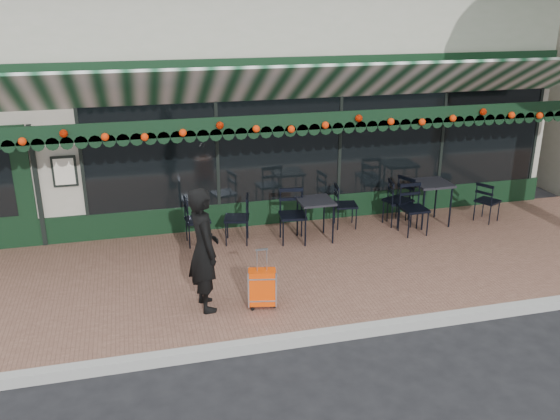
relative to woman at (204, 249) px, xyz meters
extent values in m
plane|color=black|center=(1.67, -0.98, -1.05)|extent=(80.00, 80.00, 0.00)
cube|color=brown|center=(1.67, 1.02, -0.98)|extent=(18.00, 4.00, 0.15)
cube|color=#9E9E99|center=(1.67, -1.06, -0.98)|extent=(18.00, 0.16, 0.15)
cube|color=#9F9C89|center=(1.67, 7.02, 1.20)|extent=(12.00, 8.00, 4.50)
cube|color=black|center=(2.87, 3.00, 0.60)|extent=(9.20, 0.04, 2.00)
cube|color=silver|center=(-2.03, 2.96, 0.45)|extent=(0.42, 0.04, 0.55)
cube|color=black|center=(1.67, 1.54, 1.41)|extent=(12.00, 0.03, 0.28)
cylinder|color=#E43A07|center=(1.67, 1.48, 1.39)|extent=(11.60, 0.12, 0.12)
imported|color=black|center=(0.00, 0.00, 0.00)|extent=(0.53, 0.72, 1.80)
cube|color=#EC4107|center=(0.79, -0.20, -0.59)|extent=(0.43, 0.29, 0.52)
cube|color=black|center=(0.79, -0.20, -0.88)|extent=(0.43, 0.29, 0.05)
cube|color=silver|center=(0.79, -0.20, -0.17)|extent=(0.18, 0.06, 0.32)
cube|color=black|center=(4.71, 2.25, -0.07)|extent=(0.69, 0.69, 0.05)
cylinder|color=black|center=(4.42, 1.96, -0.50)|extent=(0.03, 0.03, 0.80)
cylinder|color=black|center=(4.99, 1.96, -0.50)|extent=(0.03, 0.03, 0.80)
cylinder|color=black|center=(4.42, 2.53, -0.50)|extent=(0.03, 0.03, 0.80)
cylinder|color=black|center=(4.99, 2.53, -0.50)|extent=(0.03, 0.03, 0.80)
cube|color=black|center=(2.28, 2.02, -0.15)|extent=(0.62, 0.62, 0.04)
cylinder|color=black|center=(2.02, 1.76, -0.54)|extent=(0.03, 0.03, 0.73)
cylinder|color=black|center=(2.54, 1.76, -0.54)|extent=(0.03, 0.03, 0.73)
cylinder|color=black|center=(2.02, 2.28, -0.54)|extent=(0.03, 0.03, 0.73)
cylinder|color=black|center=(2.54, 2.28, -0.54)|extent=(0.03, 0.03, 0.73)
camera|label=1|loc=(-0.86, -7.61, 3.33)|focal=38.00mm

